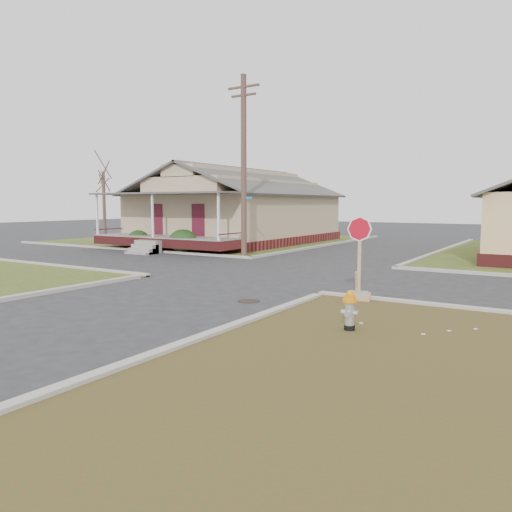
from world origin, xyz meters
The scene contains 11 objects.
ground centered at (0.00, 0.00, 0.00)m, with size 120.00×120.00×0.00m, color #29292B.
verge_far_left centered at (-13.00, 18.00, 0.03)m, with size 19.00×19.00×0.05m, color #354D1B.
curbs centered at (0.00, 5.00, 0.00)m, with size 80.00×40.00×0.12m, color #ACA49B, non-canonical shape.
manhole centered at (2.20, -0.50, 0.01)m, with size 0.64×0.64×0.01m, color black.
corner_house centered at (-10.00, 16.68, 2.28)m, with size 10.10×15.50×5.30m.
utility_pole centered at (-4.20, 8.90, 4.66)m, with size 1.80×0.28×9.00m.
tree_far_left centered at (-18.00, 12.00, 2.50)m, with size 0.22×0.22×4.90m, color #442F27.
fire_hydrant centered at (5.84, -2.18, 0.51)m, with size 0.32×0.32×0.85m.
stop_sign centered at (4.77, 1.20, 0.55)m, with size 0.66×0.64×2.33m.
hedge_left centered at (-12.20, 9.49, 0.60)m, with size 1.43×1.17×1.09m, color #1D3C16.
hedge_right centered at (-8.39, 9.12, 0.65)m, with size 1.57×1.29×1.20m, color #1D3C16.
Camera 1 is at (9.68, -12.00, 2.71)m, focal length 35.00 mm.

